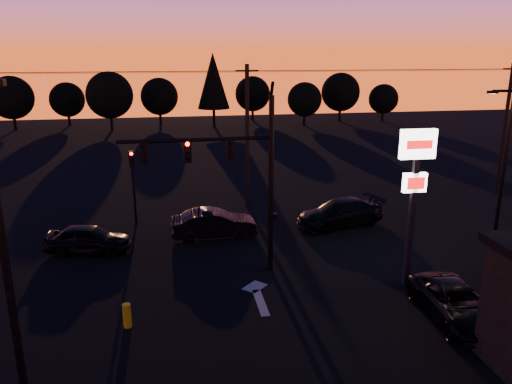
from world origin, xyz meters
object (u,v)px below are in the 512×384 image
traffic_signal_mast (235,168)px  pylon_sign (415,175)px  parking_lot_light (0,224)px  suv_parked (456,303)px  secondary_signal (133,177)px  car_left (88,239)px  streetlight (504,160)px  car_right (340,213)px  car_mid (214,224)px  bollard (127,316)px

traffic_signal_mast → pylon_sign: 7.52m
parking_lot_light → suv_parked: bearing=5.7°
secondary_signal → car_left: 4.92m
traffic_signal_mast → car_left: 8.92m
streetlight → car_left: (-20.99, 2.08, -3.71)m
parking_lot_light → traffic_signal_mast: bearing=43.4°
streetlight → car_right: (-7.25, 3.76, -3.66)m
car_left → car_mid: (6.41, 1.08, 0.05)m
suv_parked → bollard: bearing=174.7°
pylon_sign → traffic_signal_mast: bearing=160.6°
secondary_signal → bollard: secondary_signal is taller
car_right → secondary_signal: bearing=-115.5°
pylon_sign → car_mid: 11.29m
traffic_signal_mast → pylon_sign: bearing=-19.4°
parking_lot_light → bollard: bearing=47.0°
pylon_sign → streetlight: 8.00m
bollard → car_left: 7.92m
car_mid → car_right: car_mid is taller
parking_lot_light → car_left: parking_lot_light is taller
car_mid → car_right: bearing=-86.7°
secondary_signal → car_left: size_ratio=1.04×
traffic_signal_mast → streetlight: 14.10m
car_mid → traffic_signal_mast: bearing=-174.4°
traffic_signal_mast → pylon_sign: (7.10, -2.49, -0.02)m
secondary_signal → car_left: secondary_signal is taller
bollard → car_right: car_right is taller
pylon_sign → car_left: size_ratio=1.63×
secondary_signal → car_mid: bearing=-33.1°
traffic_signal_mast → parking_lot_light: (-7.40, -6.99, 0.33)m
secondary_signal → pylon_sign: pylon_sign is taller
streetlight → bollard: bearing=-163.6°
secondary_signal → car_right: secondary_signal is taller
bollard → car_right: (11.32, 9.22, 0.30)m
car_left → streetlight: bearing=-84.7°
parking_lot_light → secondary_signal: bearing=80.2°
streetlight → car_right: 8.95m
traffic_signal_mast → suv_parked: 10.34m
bollard → car_mid: (3.99, 8.62, 0.30)m
traffic_signal_mast → car_right: size_ratio=1.65×
traffic_signal_mast → suv_parked: size_ratio=1.82×
car_mid → secondary_signal: bearing=55.5°
bollard → secondary_signal: bearing=91.7°
bollard → car_mid: size_ratio=0.20×
car_left → car_mid: car_mid is taller
car_left → suv_parked: size_ratio=0.89×
streetlight → suv_parked: size_ratio=1.70×
secondary_signal → streetlight: 19.89m
pylon_sign → suv_parked: (0.55, -2.99, -4.26)m
car_left → suv_parked: bearing=-110.8°
car_right → suv_parked: (0.89, -10.75, -0.10)m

